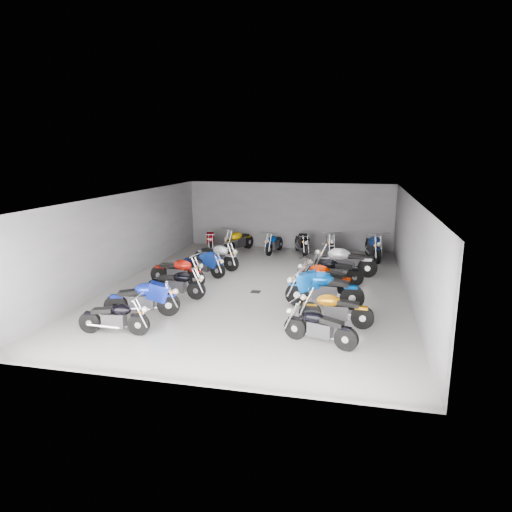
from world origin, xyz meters
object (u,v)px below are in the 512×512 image
(motorcycle_right_b, at_px, (335,309))
(motorcycle_back_d, at_px, (302,243))
(motorcycle_right_d, at_px, (325,279))
(motorcycle_right_a, at_px, (319,327))
(motorcycle_left_a, at_px, (115,317))
(motorcycle_back_f, at_px, (373,247))
(motorcycle_left_d, at_px, (178,272))
(motorcycle_back_a, at_px, (210,240))
(motorcycle_back_e, at_px, (330,244))
(motorcycle_right_e, at_px, (334,271))
(motorcycle_right_f, at_px, (345,261))
(motorcycle_left_f, at_px, (217,256))
(motorcycle_right_c, at_px, (323,289))
(motorcycle_back_c, at_px, (274,243))
(drain_grate, at_px, (256,292))
(motorcycle_left_b, at_px, (143,299))
(motorcycle_back_b, at_px, (239,241))
(motorcycle_left_c, at_px, (177,284))
(motorcycle_left_e, at_px, (203,264))

(motorcycle_right_b, relative_size, motorcycle_back_d, 1.00)
(motorcycle_right_d, bearing_deg, motorcycle_right_a, -157.13)
(motorcycle_left_a, height_order, motorcycle_back_f, motorcycle_back_f)
(motorcycle_left_d, distance_m, motorcycle_back_a, 6.29)
(motorcycle_right_a, xyz_separation_m, motorcycle_back_e, (-0.38, 10.20, 0.05))
(motorcycle_right_e, xyz_separation_m, motorcycle_right_f, (0.34, 1.22, 0.08))
(motorcycle_back_f, bearing_deg, motorcycle_right_f, 57.91)
(motorcycle_back_f, bearing_deg, motorcycle_left_f, 14.22)
(motorcycle_right_c, bearing_deg, motorcycle_right_f, -8.91)
(motorcycle_left_d, xyz_separation_m, motorcycle_back_e, (4.95, 6.19, -0.01))
(motorcycle_right_b, distance_m, motorcycle_back_f, 8.43)
(motorcycle_right_e, height_order, motorcycle_back_d, motorcycle_back_d)
(motorcycle_left_f, xyz_separation_m, motorcycle_back_c, (1.75, 3.38, -0.06))
(motorcycle_left_a, height_order, motorcycle_right_a, motorcycle_right_a)
(motorcycle_left_d, xyz_separation_m, motorcycle_back_a, (-0.85, 6.23, -0.07))
(drain_grate, distance_m, motorcycle_back_f, 7.05)
(motorcycle_left_d, relative_size, motorcycle_right_c, 0.90)
(motorcycle_left_b, relative_size, motorcycle_back_d, 1.04)
(motorcycle_left_b, distance_m, motorcycle_back_f, 11.01)
(motorcycle_right_d, height_order, motorcycle_right_f, motorcycle_right_f)
(drain_grate, xyz_separation_m, motorcycle_left_b, (-2.65, -2.99, 0.52))
(motorcycle_left_f, height_order, motorcycle_back_b, motorcycle_left_f)
(motorcycle_left_a, xyz_separation_m, motorcycle_left_c, (0.42, 3.19, 0.02))
(motorcycle_right_a, relative_size, motorcycle_right_d, 0.89)
(motorcycle_right_c, relative_size, motorcycle_back_f, 1.01)
(motorcycle_left_c, bearing_deg, motorcycle_right_f, 127.82)
(motorcycle_right_f, height_order, motorcycle_back_e, motorcycle_right_f)
(motorcycle_right_d, relative_size, motorcycle_back_b, 1.02)
(motorcycle_right_d, distance_m, motorcycle_back_a, 8.54)
(motorcycle_right_b, xyz_separation_m, motorcycle_right_d, (-0.48, 2.88, 0.04))
(motorcycle_back_f, bearing_deg, motorcycle_left_c, 36.09)
(motorcycle_left_b, height_order, motorcycle_left_d, motorcycle_left_b)
(motorcycle_left_c, relative_size, motorcycle_back_e, 0.93)
(motorcycle_right_e, bearing_deg, motorcycle_right_d, 173.09)
(motorcycle_left_d, height_order, motorcycle_left_e, motorcycle_left_d)
(drain_grate, height_order, motorcycle_left_f, motorcycle_left_f)
(motorcycle_left_b, distance_m, motorcycle_left_d, 3.14)
(drain_grate, distance_m, motorcycle_back_c, 6.19)
(motorcycle_back_c, bearing_deg, motorcycle_left_b, 87.54)
(motorcycle_left_f, distance_m, motorcycle_back_b, 3.39)
(drain_grate, relative_size, motorcycle_back_c, 0.16)
(motorcycle_right_b, bearing_deg, motorcycle_back_e, 5.37)
(motorcycle_left_f, distance_m, motorcycle_right_f, 5.11)
(motorcycle_right_c, height_order, motorcycle_back_f, motorcycle_right_c)
(motorcycle_right_c, height_order, motorcycle_right_f, motorcycle_right_c)
(motorcycle_left_c, distance_m, motorcycle_right_d, 4.89)
(motorcycle_right_a, xyz_separation_m, motorcycle_right_d, (-0.16, 4.18, 0.06))
(motorcycle_left_d, relative_size, motorcycle_right_f, 0.90)
(motorcycle_left_a, bearing_deg, motorcycle_right_d, 126.91)
(motorcycle_left_b, bearing_deg, motorcycle_back_f, 126.54)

